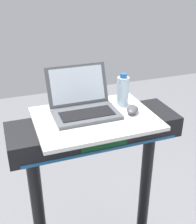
# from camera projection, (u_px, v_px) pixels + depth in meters

# --- Properties ---
(desk_board) EXTENTS (0.61, 0.46, 0.02)m
(desk_board) POSITION_uv_depth(u_px,v_px,m) (95.00, 118.00, 1.47)
(desk_board) COLOR white
(desk_board) RESTS_ON treadmill_base
(laptop) EXTENTS (0.34, 0.30, 0.22)m
(laptop) POSITION_uv_depth(u_px,v_px,m) (83.00, 104.00, 1.50)
(laptop) COLOR #515459
(laptop) RESTS_ON desk_board
(computer_mouse) EXTENTS (0.10, 0.12, 0.03)m
(computer_mouse) POSITION_uv_depth(u_px,v_px,m) (133.00, 110.00, 1.50)
(computer_mouse) COLOR #4C4C51
(computer_mouse) RESTS_ON desk_board
(water_bottle) EXTENTS (0.07, 0.07, 0.18)m
(water_bottle) POSITION_uv_depth(u_px,v_px,m) (123.00, 91.00, 1.57)
(water_bottle) COLOR silver
(water_bottle) RESTS_ON desk_board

